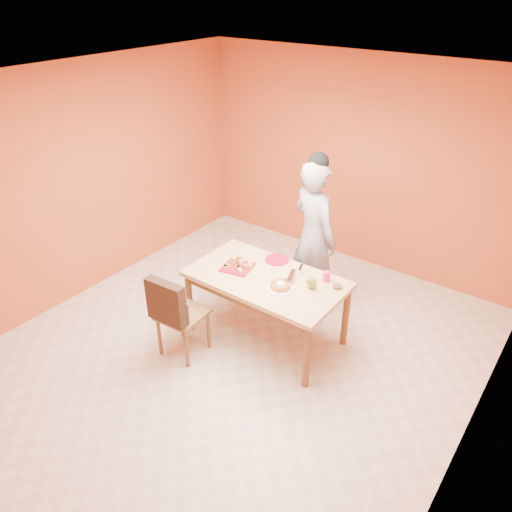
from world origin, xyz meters
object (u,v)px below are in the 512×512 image
Objects in this scene: magenta_glass at (326,276)px; checker_tin at (337,287)px; pastry_platter at (238,267)px; sponge_cake at (280,285)px; dining_table at (266,285)px; red_dinner_plate at (277,260)px; egg_ornament at (312,282)px; person at (314,236)px; dining_chair at (181,313)px.

magenta_glass is 1.12× the size of checker_tin.
pastry_platter is 1.51× the size of sponge_cake.
red_dinner_plate is (-0.11, 0.35, 0.10)m from dining_table.
magenta_glass reaches higher than pastry_platter.
dining_table is 0.51m from egg_ornament.
dining_table is 0.87m from person.
red_dinner_plate is 2.74× the size of checker_tin.
dining_table is 0.38m from red_dinner_plate.
sponge_cake reaches higher than dining_table.
sponge_cake is at bearing -52.22° from red_dinner_plate.
person is 6.93× the size of red_dinner_plate.
sponge_cake is (0.17, -0.92, -0.10)m from person.
checker_tin reaches higher than red_dinner_plate.
sponge_cake is 1.88× the size of magenta_glass.
checker_tin is (1.03, 0.28, 0.01)m from pastry_platter.
magenta_glass is (0.53, 0.30, 0.15)m from dining_table.
person is 0.86m from checker_tin.
pastry_platter reaches higher than dining_table.
sponge_cake is 2.11× the size of checker_tin.
person is 0.85m from egg_ornament.
red_dinner_plate is at bearing 127.78° from sponge_cake.
checker_tin is at bearing 20.31° from dining_table.
checker_tin is at bearing -7.03° from red_dinner_plate.
pastry_platter is at bearing -122.79° from red_dinner_plate.
person is 5.96× the size of pastry_platter.
pastry_platter is 0.45m from red_dinner_plate.
person reaches higher than egg_ornament.
dining_chair is 4.84× the size of sponge_cake.
red_dinner_plate is at bearing 57.21° from pastry_platter.
checker_tin is (0.62, -0.58, -0.12)m from person.
magenta_glass is at bearing -4.54° from red_dinner_plate.
sponge_cake is at bearing -20.78° from dining_table.
pastry_platter is 0.59m from sponge_cake.
pastry_platter is at bearing 70.51° from dining_chair.
dining_table is 15.09× the size of magenta_glass.
red_dinner_plate is 0.79m from checker_tin.
egg_ornament is at bearing -23.50° from red_dinner_plate.
dining_chair is 9.11× the size of magenta_glass.
magenta_glass is (1.07, 1.02, 0.31)m from dining_chair.
pastry_platter is at bearing 86.23° from person.
dining_chair is 1.34m from egg_ornament.
dining_chair reaches higher than dining_table.
red_dinner_plate reaches higher than dining_table.
sponge_cake is 0.56m from checker_tin.
sponge_cake is 1.50× the size of egg_ornament.
pastry_platter is at bearing -175.19° from dining_table.
dining_chair is 3.21× the size of pastry_platter.
sponge_cake is at bearing -143.01° from checker_tin.
red_dinner_plate is 2.44× the size of magenta_glass.
pastry_platter is (0.19, 0.69, 0.27)m from dining_chair.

